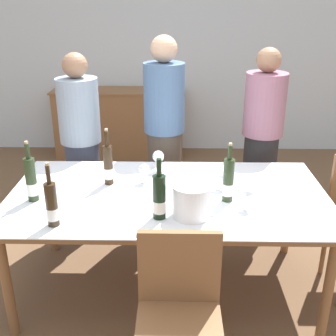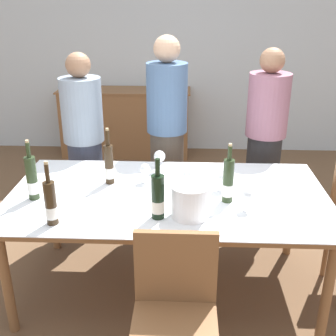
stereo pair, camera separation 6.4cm
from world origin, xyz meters
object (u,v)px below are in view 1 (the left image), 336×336
Objects in this scene: wine_bottle_1 at (52,205)px; wine_bottle_3 at (108,165)px; wine_glass_0 at (221,177)px; person_guest_right at (261,144)px; chair_near_front at (179,307)px; wine_glass_2 at (144,170)px; wine_bottle_4 at (228,181)px; person_guest_left at (164,137)px; wine_bottle_2 at (31,180)px; dining_table at (168,201)px; wine_glass_1 at (248,194)px; ice_bucket at (192,199)px; sideboard_cabinet at (120,123)px; wine_glass_3 at (188,175)px; wine_glass_4 at (158,157)px; wine_bottle_0 at (159,198)px; person_host at (82,147)px.

wine_bottle_1 is 0.96× the size of wine_bottle_3.
person_guest_right is at bearing 62.64° from wine_glass_0.
chair_near_front is (0.47, -0.94, -0.37)m from wine_bottle_3.
wine_glass_2 reaches higher than wine_glass_0.
wine_bottle_4 is 0.23× the size of person_guest_left.
wine_bottle_2 is at bearing 124.67° from wine_bottle_1.
dining_table is 14.75× the size of wine_glass_1.
wine_bottle_2 is (-0.98, 0.18, 0.03)m from ice_bucket.
sideboard_cabinet is 2.96m from wine_bottle_4.
wine_glass_3 reaches higher than chair_near_front.
wine_bottle_4 reaches higher than ice_bucket.
wine_glass_0 is 0.84× the size of wine_glass_4.
wine_glass_0 is 0.30m from wine_glass_1.
wine_bottle_1 is 2.82× the size of wine_glass_0.
person_guest_right reaches higher than wine_glass_2.
wine_glass_3 is 0.92m from chair_near_front.
person_guest_right is at bearing 30.93° from wine_glass_4.
wine_glass_0 is at bearing 25.88° from wine_bottle_1.
wine_bottle_0 is 0.53m from wine_glass_1.
wine_glass_2 is at bearing 51.23° from wine_bottle_1.
wine_glass_3 is at bearing -128.02° from person_guest_right.
ice_bucket is 1.74× the size of wine_glass_2.
person_host is at bearing 116.61° from chair_near_front.
wine_glass_1 is 0.09× the size of person_guest_right.
wine_glass_2 is 0.09× the size of person_host.
wine_bottle_3 is 0.81m from person_guest_left.
wine_glass_3 is (0.13, 0.06, 0.16)m from dining_table.
dining_table is at bearing -76.09° from sideboard_cabinet.
person_host reaches higher than wine_bottle_2.
chair_near_front is at bearing -124.67° from wine_glass_1.
person_guest_right is at bearing 42.57° from wine_bottle_1.
sideboard_cabinet is 11.65× the size of wine_glass_1.
sideboard_cabinet is 0.79× the size of dining_table.
wine_bottle_3 reaches higher than wine_glass_2.
wine_bottle_4 is at bearing -25.88° from wine_glass_2.
wine_glass_0 is at bearing -34.52° from person_host.
wine_bottle_0 is at bearing -167.86° from wine_glass_1.
wine_bottle_4 is at bearing -112.05° from person_guest_right.
wine_bottle_2 reaches higher than wine_glass_1.
wine_glass_3 is at bearing -20.35° from wine_glass_2.
person_guest_left is at bearing 65.72° from wine_bottle_1.
wine_bottle_0 is 0.97× the size of wine_bottle_1.
wine_bottle_0 is 2.73× the size of wine_glass_0.
wine_bottle_1 reaches higher than wine_glass_3.
person_host reaches higher than wine_bottle_3.
wine_bottle_1 is 2.36× the size of wine_glass_4.
ice_bucket is 1.48× the size of wine_glass_4.
person_host is at bearing 116.45° from wine_bottle_3.
wine_bottle_0 is 0.68m from wine_glass_4.
chair_near_front is at bearing -36.96° from wine_bottle_2.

